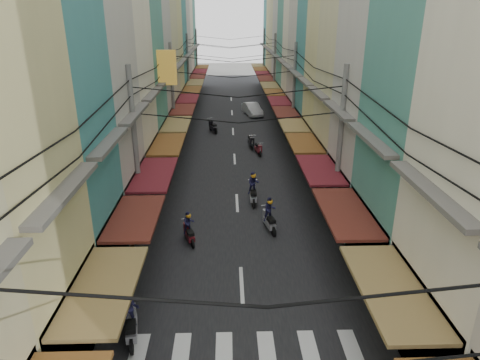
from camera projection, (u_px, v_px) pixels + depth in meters
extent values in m
plane|color=slate|center=(240.00, 258.00, 19.27)|extent=(160.00, 160.00, 0.00)
cube|color=black|center=(233.00, 137.00, 37.87)|extent=(10.00, 80.00, 0.02)
cube|color=gray|center=(160.00, 138.00, 37.69)|extent=(3.00, 80.00, 0.06)
cube|color=gray|center=(306.00, 137.00, 38.05)|extent=(3.00, 80.00, 0.06)
cube|color=silver|center=(136.00, 360.00, 13.58)|extent=(0.55, 2.40, 0.01)
cube|color=silver|center=(180.00, 359.00, 13.62)|extent=(0.55, 2.40, 0.01)
cube|color=silver|center=(224.00, 358.00, 13.66)|extent=(0.55, 2.40, 0.01)
cube|color=silver|center=(268.00, 358.00, 13.70)|extent=(0.55, 2.40, 0.01)
cube|color=silver|center=(311.00, 357.00, 13.74)|extent=(0.55, 2.40, 0.01)
cube|color=silver|center=(354.00, 356.00, 13.78)|extent=(0.55, 2.40, 0.01)
cube|color=black|center=(58.00, 328.00, 12.70)|extent=(1.20, 4.52, 3.20)
cube|color=olive|center=(104.00, 287.00, 12.23)|extent=(1.80, 4.33, 0.12)
cube|color=#595651|center=(65.00, 191.00, 11.11)|extent=(0.50, 4.23, 0.15)
cube|color=black|center=(100.00, 250.00, 16.89)|extent=(1.20, 4.13, 3.20)
cube|color=#5B221A|center=(135.00, 217.00, 16.42)|extent=(1.80, 3.96, 0.12)
cube|color=#595651|center=(109.00, 142.00, 15.30)|extent=(0.50, 3.87, 0.15)
cube|color=#BAB5AA|center=(48.00, 9.00, 17.97)|extent=(6.00, 5.14, 20.93)
cube|color=black|center=(126.00, 201.00, 21.28)|extent=(1.20, 4.94, 3.20)
cube|color=maroon|center=(154.00, 174.00, 20.81)|extent=(1.80, 4.73, 0.12)
cube|color=#595651|center=(135.00, 113.00, 19.69)|extent=(0.50, 4.63, 0.15)
cube|color=beige|center=(89.00, 44.00, 23.31)|extent=(6.00, 4.95, 17.43)
cube|color=black|center=(144.00, 167.00, 25.97)|extent=(1.20, 4.75, 3.20)
cube|color=brown|center=(168.00, 144.00, 25.50)|extent=(1.80, 4.56, 0.12)
cube|color=#595651|center=(153.00, 94.00, 24.39)|extent=(0.50, 4.46, 0.15)
cube|color=teal|center=(113.00, 48.00, 28.14)|extent=(6.00, 4.99, 16.32)
cube|color=black|center=(157.00, 143.00, 30.60)|extent=(1.20, 4.80, 3.20)
cube|color=olive|center=(177.00, 124.00, 30.13)|extent=(1.80, 4.60, 0.12)
cube|color=#595651|center=(165.00, 81.00, 29.02)|extent=(0.50, 4.50, 0.15)
cube|color=black|center=(166.00, 127.00, 35.09)|extent=(1.20, 4.46, 3.20)
cube|color=#5B221A|center=(183.00, 110.00, 34.62)|extent=(1.80, 4.27, 0.12)
cube|color=#595651|center=(173.00, 72.00, 33.50)|extent=(0.50, 4.18, 0.15)
cube|color=beige|center=(138.00, 13.00, 36.28)|extent=(6.00, 4.89, 20.58)
cube|color=black|center=(172.00, 114.00, 39.52)|extent=(1.20, 4.70, 3.20)
cube|color=maroon|center=(188.00, 99.00, 39.05)|extent=(1.80, 4.50, 0.12)
cube|color=#595651|center=(179.00, 65.00, 37.94)|extent=(0.50, 4.40, 0.15)
cube|color=#D4C884|center=(149.00, 25.00, 41.05)|extent=(6.00, 4.52, 18.44)
cube|color=black|center=(178.00, 104.00, 43.90)|extent=(1.20, 4.34, 3.20)
cube|color=brown|center=(192.00, 90.00, 43.43)|extent=(1.80, 4.16, 0.12)
cube|color=#595651|center=(184.00, 59.00, 42.32)|extent=(0.50, 4.07, 0.15)
cube|color=teal|center=(155.00, 13.00, 45.17)|extent=(6.00, 5.20, 20.63)
cube|color=black|center=(182.00, 95.00, 48.42)|extent=(1.20, 4.99, 3.20)
cube|color=olive|center=(195.00, 83.00, 47.95)|extent=(1.80, 4.78, 0.12)
cube|color=#595651|center=(188.00, 55.00, 46.84)|extent=(0.50, 4.68, 0.15)
cube|color=black|center=(186.00, 88.00, 53.14)|extent=(1.20, 4.74, 3.20)
cube|color=#5B221A|center=(198.00, 76.00, 52.67)|extent=(1.80, 4.55, 0.12)
cube|color=#595651|center=(192.00, 51.00, 51.55)|extent=(0.50, 4.45, 0.15)
cube|color=beige|center=(167.00, 11.00, 54.40)|extent=(6.00, 4.96, 21.12)
cube|color=black|center=(189.00, 82.00, 57.74)|extent=(1.20, 4.76, 3.20)
cube|color=maroon|center=(200.00, 71.00, 57.27)|extent=(1.80, 4.56, 0.12)
cube|color=#595651|center=(194.00, 48.00, 56.15)|extent=(0.50, 4.46, 0.15)
cube|color=teal|center=(172.00, 15.00, 59.27)|extent=(6.00, 5.04, 19.90)
cube|color=black|center=(192.00, 77.00, 62.39)|extent=(1.20, 4.84, 3.20)
cube|color=brown|center=(202.00, 67.00, 61.92)|extent=(1.80, 4.64, 0.12)
cube|color=#595651|center=(197.00, 45.00, 60.81)|extent=(0.50, 4.54, 0.15)
cube|color=#584114|center=(167.00, 68.00, 27.75)|extent=(1.20, 0.40, 2.20)
cube|color=black|center=(434.00, 327.00, 12.74)|extent=(1.20, 4.78, 3.20)
cube|color=olive|center=(391.00, 288.00, 12.19)|extent=(1.80, 4.58, 0.12)
cube|color=#595651|center=(430.00, 191.00, 11.11)|extent=(0.50, 4.48, 0.15)
cube|color=teal|center=(465.00, 96.00, 15.29)|extent=(6.00, 5.03, 15.08)
cube|color=black|center=(379.00, 243.00, 17.40)|extent=(1.20, 4.83, 3.20)
cube|color=#5B221A|center=(345.00, 212.00, 16.85)|extent=(1.80, 4.63, 0.12)
cube|color=#595651|center=(370.00, 139.00, 15.77)|extent=(0.50, 4.53, 0.15)
cube|color=#BCB6AC|center=(421.00, 0.00, 18.66)|extent=(6.00, 4.79, 21.66)
cube|color=black|center=(347.00, 195.00, 21.97)|extent=(1.20, 4.60, 3.20)
cube|color=maroon|center=(320.00, 169.00, 21.42)|extent=(1.80, 4.41, 0.12)
cube|color=#595651|center=(338.00, 110.00, 20.34)|extent=(0.50, 4.31, 0.15)
cube|color=beige|center=(383.00, 12.00, 23.16)|extent=(6.00, 4.52, 20.74)
cube|color=black|center=(327.00, 165.00, 26.30)|extent=(1.20, 4.34, 3.20)
cube|color=brown|center=(304.00, 143.00, 25.75)|extent=(1.80, 4.16, 0.12)
cube|color=#595651|center=(318.00, 93.00, 24.67)|extent=(0.50, 4.07, 0.15)
cube|color=#D4C884|center=(355.00, 65.00, 28.39)|extent=(6.00, 4.12, 14.13)
cube|color=black|center=(314.00, 144.00, 30.32)|extent=(1.20, 3.96, 3.20)
cube|color=olive|center=(294.00, 125.00, 29.77)|extent=(1.80, 3.79, 0.12)
cube|color=#595651|center=(305.00, 82.00, 28.69)|extent=(0.50, 3.71, 0.15)
cube|color=teal|center=(341.00, 34.00, 31.71)|extent=(6.00, 4.40, 17.68)
cube|color=black|center=(304.00, 129.00, 34.29)|extent=(1.20, 4.23, 3.20)
cube|color=#5B221A|center=(286.00, 112.00, 33.74)|extent=(1.80, 4.05, 0.12)
cube|color=#595651|center=(296.00, 73.00, 32.66)|extent=(0.50, 3.96, 0.15)
cube|color=#BAB5AA|center=(330.00, 0.00, 35.02)|extent=(6.00, 4.64, 22.59)
cube|color=black|center=(295.00, 116.00, 38.50)|extent=(1.20, 4.45, 3.20)
cube|color=maroon|center=(279.00, 101.00, 37.94)|extent=(1.80, 4.26, 0.12)
cube|color=#595651|center=(288.00, 66.00, 36.87)|extent=(0.50, 4.17, 0.15)
cube|color=beige|center=(319.00, 9.00, 39.28)|extent=(6.00, 4.00, 21.25)
cube|color=black|center=(289.00, 107.00, 42.52)|extent=(1.20, 3.84, 3.20)
cube|color=brown|center=(274.00, 93.00, 41.96)|extent=(1.80, 3.68, 0.12)
cube|color=#595651|center=(282.00, 61.00, 40.88)|extent=(0.50, 3.60, 0.15)
cube|color=teal|center=(310.00, 4.00, 43.28)|extent=(6.00, 5.01, 22.33)
cube|color=black|center=(283.00, 98.00, 46.71)|extent=(1.20, 4.81, 3.20)
cube|color=olive|center=(270.00, 85.00, 46.15)|extent=(1.80, 4.61, 0.12)
cube|color=#595651|center=(277.00, 57.00, 45.07)|extent=(0.50, 4.51, 0.15)
cube|color=#BCB6AC|center=(301.00, 17.00, 48.41)|extent=(6.00, 5.00, 19.71)
cube|color=black|center=(278.00, 90.00, 51.36)|extent=(1.20, 4.80, 3.20)
cube|color=#5B221A|center=(266.00, 79.00, 50.81)|extent=(1.80, 4.60, 0.12)
cube|color=#595651|center=(272.00, 52.00, 49.73)|extent=(0.50, 4.50, 0.15)
cube|color=beige|center=(295.00, 29.00, 53.27)|extent=(6.00, 4.32, 16.86)
cube|color=black|center=(274.00, 84.00, 55.70)|extent=(1.20, 4.15, 3.20)
cube|color=maroon|center=(263.00, 73.00, 55.14)|extent=(1.80, 3.97, 0.12)
cube|color=#595651|center=(268.00, 49.00, 54.06)|extent=(0.50, 3.89, 0.15)
cube|color=#D4C884|center=(290.00, 15.00, 56.72)|extent=(6.00, 4.33, 19.96)
cube|color=black|center=(271.00, 79.00, 59.72)|extent=(1.20, 4.16, 3.20)
cube|color=brown|center=(260.00, 69.00, 59.17)|extent=(1.80, 3.99, 0.12)
cube|color=#595651|center=(265.00, 47.00, 58.09)|extent=(0.50, 3.90, 0.15)
cube|color=teal|center=(285.00, 36.00, 62.03)|extent=(6.00, 4.88, 14.34)
cube|color=black|center=(268.00, 75.00, 64.00)|extent=(1.20, 4.68, 3.20)
cube|color=olive|center=(258.00, 65.00, 63.45)|extent=(1.80, 4.49, 0.12)
cube|color=#595651|center=(263.00, 44.00, 62.37)|extent=(0.50, 4.39, 0.15)
cylinder|color=slate|center=(136.00, 152.00, 20.43)|extent=(0.26, 0.26, 8.20)
cylinder|color=slate|center=(339.00, 151.00, 20.70)|extent=(0.26, 0.26, 8.20)
cylinder|color=slate|center=(173.00, 96.00, 34.38)|extent=(0.26, 0.26, 8.20)
cylinder|color=slate|center=(294.00, 95.00, 34.65)|extent=(0.26, 0.26, 8.20)
cylinder|color=slate|center=(188.00, 72.00, 48.34)|extent=(0.26, 0.26, 8.20)
cylinder|color=slate|center=(274.00, 71.00, 48.61)|extent=(0.26, 0.26, 8.20)
cylinder|color=slate|center=(197.00, 58.00, 62.29)|extent=(0.26, 0.26, 8.20)
cylinder|color=slate|center=(264.00, 58.00, 62.56)|extent=(0.26, 0.26, 8.20)
imported|color=#BABABF|center=(252.00, 115.00, 46.14)|extent=(4.85, 2.83, 1.61)
imported|color=black|center=(360.00, 233.00, 21.48)|extent=(1.88, 1.03, 1.22)
cylinder|color=black|center=(190.00, 232.00, 21.06)|extent=(0.09, 0.46, 0.46)
cylinder|color=black|center=(188.00, 244.00, 19.99)|extent=(0.09, 0.46, 0.46)
cube|color=#5E121A|center=(189.00, 236.00, 20.48)|extent=(0.30, 1.02, 0.25)
cube|color=black|center=(189.00, 233.00, 20.17)|extent=(0.28, 0.49, 0.16)
cube|color=#5E121A|center=(190.00, 227.00, 20.85)|extent=(0.26, 0.25, 0.49)
imported|color=#1D1C42|center=(189.00, 233.00, 20.44)|extent=(0.47, 0.33, 1.17)
sphere|color=orange|center=(188.00, 217.00, 20.11)|extent=(0.25, 0.25, 0.25)
cylinder|color=black|center=(268.00, 220.00, 22.24)|extent=(0.10, 0.52, 0.52)
cylinder|color=black|center=(271.00, 232.00, 21.04)|extent=(0.10, 0.52, 0.52)
cube|color=gray|center=(269.00, 223.00, 21.58)|extent=(0.34, 1.14, 0.28)
cube|color=black|center=(270.00, 220.00, 21.24)|extent=(0.32, 0.55, 0.18)
cube|color=gray|center=(269.00, 214.00, 22.01)|extent=(0.30, 0.28, 0.55)
imported|color=#1D1C42|center=(269.00, 221.00, 21.54)|extent=(0.52, 0.37, 1.32)
sphere|color=orange|center=(270.00, 203.00, 21.17)|extent=(0.28, 0.28, 0.28)
cylinder|color=black|center=(253.00, 194.00, 25.38)|extent=(0.11, 0.55, 0.55)
cylinder|color=black|center=(254.00, 204.00, 24.10)|extent=(0.11, 0.55, 0.55)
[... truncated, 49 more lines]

